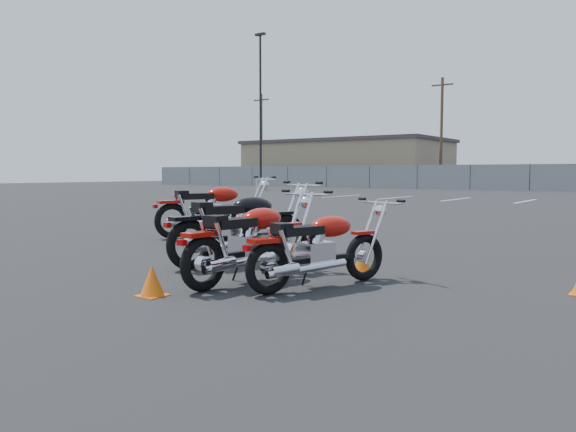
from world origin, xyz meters
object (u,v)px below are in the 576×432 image
Objects in this scene: motorcycle_second_black at (241,227)px; motorcycle_third_red at (319,248)px; motorcycle_rear_red at (251,241)px; motorcycle_front_red at (212,209)px.

motorcycle_second_black reaches higher than motorcycle_third_red.
motorcycle_rear_red is (-0.79, -0.17, 0.04)m from motorcycle_third_red.
motorcycle_third_red is at bearing -34.57° from motorcycle_front_red.
motorcycle_rear_red is (3.42, -3.07, -0.07)m from motorcycle_front_red.
motorcycle_rear_red is at bearing -41.89° from motorcycle_front_red.
motorcycle_second_black reaches higher than motorcycle_rear_red.
motorcycle_rear_red is at bearing -44.61° from motorcycle_second_black.
motorcycle_second_black is at bearing -40.85° from motorcycle_front_red.
motorcycle_front_red is at bearing 138.11° from motorcycle_rear_red.
motorcycle_third_red is 0.91× the size of motorcycle_rear_red.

